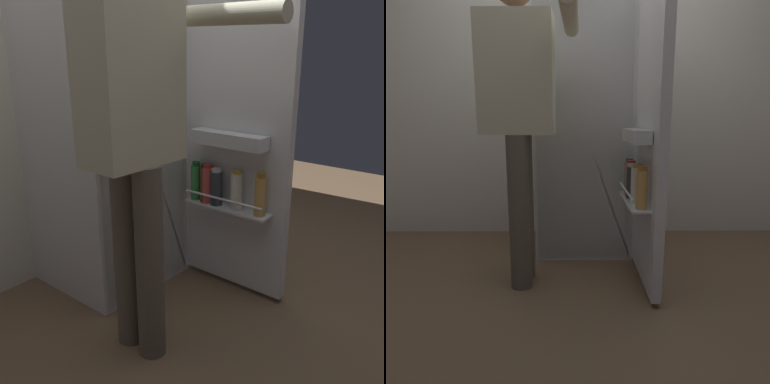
% 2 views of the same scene
% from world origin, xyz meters
% --- Properties ---
extents(ground_plane, '(6.40, 6.40, 0.00)m').
position_xyz_m(ground_plane, '(0.00, 0.00, 0.00)').
color(ground_plane, brown).
extents(kitchen_wall, '(4.40, 0.10, 2.64)m').
position_xyz_m(kitchen_wall, '(0.00, 0.93, 1.32)').
color(kitchen_wall, silver).
rests_on(kitchen_wall, ground_plane).
extents(refrigerator, '(0.71, 1.27, 1.77)m').
position_xyz_m(refrigerator, '(0.03, 0.51, 0.88)').
color(refrigerator, white).
rests_on(refrigerator, ground_plane).
extents(person, '(0.53, 0.73, 1.74)m').
position_xyz_m(person, '(-0.36, -0.05, 1.05)').
color(person, '#665B4C').
rests_on(person, ground_plane).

